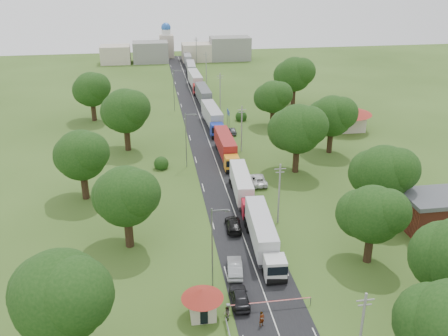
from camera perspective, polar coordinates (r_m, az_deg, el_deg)
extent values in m
plane|color=#314B19|center=(76.16, 0.82, -4.01)|extent=(260.00, 260.00, 0.00)
cube|color=black|center=(94.18, -1.19, 1.52)|extent=(8.00, 200.00, 0.04)
cylinder|color=slate|center=(54.50, 0.48, -15.84)|extent=(0.20, 0.20, 1.10)
cube|color=slate|center=(54.19, 0.48, -15.43)|extent=(0.35, 0.35, 0.25)
cylinder|color=red|center=(54.97, 5.28, -14.96)|extent=(9.00, 0.12, 0.12)
cylinder|color=slate|center=(56.38, 9.86, -14.78)|extent=(0.10, 0.10, 1.00)
cube|color=beige|center=(53.82, -2.46, -15.56)|extent=(2.60, 2.60, 2.40)
cone|color=maroon|center=(52.77, -2.50, -14.13)|extent=(4.40, 4.40, 1.10)
cube|color=black|center=(53.81, -1.03, -15.28)|extent=(0.02, 1.20, 0.90)
cube|color=black|center=(52.94, -2.29, -16.61)|extent=(0.80, 0.02, 1.90)
cylinder|color=slate|center=(107.06, 0.58, 5.38)|extent=(0.12, 0.12, 4.00)
cylinder|color=slate|center=(109.32, 0.38, 5.77)|extent=(0.12, 0.12, 4.00)
cube|color=navy|center=(107.71, 0.48, 6.39)|extent=(0.06, 3.00, 1.00)
cube|color=silver|center=(107.71, 0.48, 6.39)|extent=(0.07, 3.10, 0.06)
cylinder|color=gray|center=(47.09, 15.34, -18.01)|extent=(0.24, 0.24, 9.00)
cube|color=gray|center=(44.73, 15.86, -14.33)|extent=(1.60, 0.10, 0.10)
cube|color=gray|center=(45.03, 15.79, -14.83)|extent=(1.20, 0.10, 0.10)
cylinder|color=gray|center=(69.11, 6.31, -2.99)|extent=(0.24, 0.24, 9.00)
cube|color=gray|center=(67.53, 6.45, -0.10)|extent=(1.60, 0.10, 0.10)
cube|color=gray|center=(67.73, 6.43, -0.48)|extent=(1.20, 0.10, 0.10)
cylinder|color=gray|center=(94.36, 2.03, 4.47)|extent=(0.24, 0.24, 9.00)
cube|color=gray|center=(93.20, 2.06, 6.68)|extent=(1.60, 0.10, 0.10)
cube|color=gray|center=(93.35, 2.06, 6.39)|extent=(1.20, 0.10, 0.10)
cylinder|color=gray|center=(120.83, -0.45, 8.71)|extent=(0.24, 0.24, 9.00)
cube|color=gray|center=(119.93, -0.45, 10.47)|extent=(1.60, 0.10, 0.10)
cube|color=gray|center=(120.04, -0.45, 10.24)|extent=(1.20, 0.10, 0.10)
cylinder|color=gray|center=(147.86, -2.05, 11.41)|extent=(0.24, 0.24, 9.00)
cube|color=gray|center=(147.13, -2.07, 12.86)|extent=(1.60, 0.10, 0.10)
cube|color=gray|center=(147.22, -2.07, 12.67)|extent=(1.20, 0.10, 0.10)
cylinder|color=gray|center=(175.20, -3.18, 13.27)|extent=(0.24, 0.24, 9.00)
cube|color=gray|center=(174.58, -3.20, 14.50)|extent=(1.60, 0.10, 0.10)
cube|color=gray|center=(174.65, -3.20, 14.34)|extent=(1.20, 0.10, 0.10)
cylinder|color=slate|center=(55.80, -1.36, -9.17)|extent=(0.16, 0.16, 10.00)
cube|color=slate|center=(53.53, -0.45, -4.85)|extent=(1.80, 0.10, 0.10)
cube|color=slate|center=(53.71, 0.40, -4.93)|extent=(0.50, 0.22, 0.15)
cylinder|color=slate|center=(87.22, -4.37, 3.16)|extent=(0.16, 0.16, 10.00)
cube|color=slate|center=(85.79, -3.86, 6.14)|extent=(1.80, 0.10, 0.10)
cube|color=slate|center=(85.90, -3.32, 6.07)|extent=(0.50, 0.22, 0.15)
cylinder|color=slate|center=(120.63, -5.76, 8.82)|extent=(0.16, 0.16, 10.00)
cube|color=slate|center=(119.60, -5.41, 11.02)|extent=(1.80, 0.10, 0.10)
cube|color=slate|center=(119.68, -5.02, 10.97)|extent=(0.50, 0.22, 0.15)
sphere|color=#13340E|center=(46.91, 22.73, -15.92)|extent=(6.60, 6.60, 6.60)
sphere|color=#13340E|center=(54.96, 23.95, -9.22)|extent=(7.20, 7.20, 7.20)
cylinder|color=#382616|center=(64.08, 16.19, -8.76)|extent=(1.04, 1.04, 3.85)
sphere|color=#13340E|center=(61.80, 16.67, -5.07)|extent=(7.00, 7.00, 7.00)
sphere|color=#13340E|center=(61.21, 18.20, -4.77)|extent=(5.50, 5.50, 5.50)
sphere|color=#13340E|center=(62.63, 15.32, -5.04)|extent=(6.00, 6.00, 6.00)
cylinder|color=#382616|center=(74.23, 17.34, -4.11)|extent=(1.08, 1.08, 4.20)
sphere|color=#13340E|center=(72.10, 17.82, -0.49)|extent=(7.70, 7.70, 7.70)
sphere|color=#13340E|center=(71.51, 19.27, -0.17)|extent=(6.05, 6.05, 6.05)
sphere|color=#13340E|center=(72.98, 16.54, -0.51)|extent=(6.60, 6.60, 6.60)
cylinder|color=#382616|center=(86.86, 8.22, 0.96)|extent=(1.12, 1.12, 4.55)
sphere|color=#13340E|center=(84.92, 8.43, 4.44)|extent=(8.40, 8.40, 8.40)
sphere|color=#13340E|center=(84.00, 9.68, 4.80)|extent=(6.60, 6.60, 6.60)
sphere|color=#13340E|center=(86.14, 7.36, 4.35)|extent=(7.20, 7.20, 7.20)
cylinder|color=#382616|center=(96.79, 12.00, 2.94)|extent=(1.08, 1.08, 4.20)
sphere|color=#13340E|center=(95.17, 12.25, 5.83)|extent=(7.70, 7.70, 7.70)
sphere|color=#13340E|center=(94.45, 13.31, 6.13)|extent=(6.05, 6.05, 6.05)
sphere|color=#13340E|center=(96.18, 11.33, 5.75)|extent=(6.60, 6.60, 6.60)
cylinder|color=#382616|center=(110.14, 5.54, 5.75)|extent=(1.04, 1.04, 3.85)
sphere|color=#13340E|center=(108.83, 5.64, 8.10)|extent=(7.00, 7.00, 7.00)
sphere|color=#13340E|center=(108.01, 6.43, 8.36)|extent=(5.50, 5.50, 5.50)
sphere|color=#13340E|center=(109.89, 4.96, 8.00)|extent=(6.00, 6.00, 6.00)
cylinder|color=#382616|center=(126.25, 7.91, 8.09)|extent=(1.12, 1.12, 4.55)
sphere|color=#13340E|center=(124.92, 8.05, 10.56)|extent=(8.40, 8.40, 8.40)
sphere|color=#13340E|center=(124.04, 8.91, 10.84)|extent=(6.60, 6.60, 6.60)
sphere|color=#13340E|center=(126.12, 7.31, 10.44)|extent=(7.20, 7.20, 7.20)
sphere|color=#13340E|center=(46.44, -18.24, -13.78)|extent=(8.40, 8.40, 8.40)
sphere|color=#13340E|center=(44.71, -16.67, -13.73)|extent=(6.60, 6.60, 6.60)
sphere|color=#13340E|center=(48.21, -19.33, -13.31)|extent=(7.20, 7.20, 7.20)
cylinder|color=#382616|center=(65.64, -10.81, -7.19)|extent=(1.08, 1.08, 4.20)
sphere|color=#13340E|center=(63.23, -11.16, -3.18)|extent=(7.70, 7.70, 7.70)
sphere|color=#13340E|center=(61.82, -9.97, -2.87)|extent=(6.05, 6.05, 6.05)
sphere|color=#13340E|center=(64.78, -12.06, -3.13)|extent=(6.60, 6.60, 6.60)
cylinder|color=#382616|center=(79.59, -15.62, -1.99)|extent=(1.08, 1.08, 4.20)
sphere|color=#13340E|center=(77.61, -16.02, 1.43)|extent=(7.70, 7.70, 7.70)
sphere|color=#13340E|center=(76.13, -15.16, 1.77)|extent=(6.05, 6.05, 6.05)
sphere|color=#13340E|center=(79.24, -16.66, 1.38)|extent=(6.60, 6.60, 6.60)
cylinder|color=#382616|center=(97.47, -10.98, 3.28)|extent=(1.12, 1.12, 4.55)
sphere|color=#13340E|center=(95.74, -11.23, 6.42)|extent=(8.40, 8.40, 8.40)
sphere|color=#13340E|center=(94.28, -10.38, 6.79)|extent=(6.60, 6.60, 6.60)
sphere|color=#13340E|center=(97.41, -11.89, 6.28)|extent=(7.20, 7.20, 7.20)
cylinder|color=#382616|center=(117.12, -14.67, 6.26)|extent=(1.08, 1.08, 4.20)
sphere|color=#13340E|center=(115.79, -14.92, 8.68)|extent=(7.70, 7.70, 7.70)
sphere|color=#13340E|center=(114.39, -14.32, 8.99)|extent=(6.05, 6.05, 6.05)
sphere|color=#13340E|center=(117.37, -15.38, 8.54)|extent=(6.60, 6.60, 6.60)
cube|color=maroon|center=(73.86, 22.88, -4.93)|extent=(8.00, 6.00, 4.60)
cube|color=#47494F|center=(72.75, 23.19, -3.12)|extent=(8.60, 6.60, 0.60)
cube|color=beige|center=(110.22, 13.80, 5.23)|extent=(7.00, 5.00, 4.00)
cone|color=maroon|center=(109.39, 13.94, 6.67)|extent=(10.08, 10.08, 1.80)
cube|color=gray|center=(179.49, -8.39, 12.98)|extent=(12.00, 8.00, 7.00)
cube|color=beige|center=(180.41, -3.17, 13.08)|extent=(10.00, 8.00, 6.00)
cube|color=gray|center=(181.78, 0.70, 13.51)|extent=(14.00, 8.00, 8.00)
cube|color=beige|center=(179.89, -12.29, 12.57)|extent=(10.00, 8.00, 6.00)
cube|color=beige|center=(187.43, -6.56, 13.66)|extent=(5.00, 5.00, 8.00)
cylinder|color=silver|center=(186.66, -6.63, 15.17)|extent=(3.20, 3.20, 2.00)
sphere|color=#2659B2|center=(186.45, -6.66, 15.66)|extent=(3.40, 3.40, 3.40)
cube|color=silver|center=(59.01, 5.84, -11.26)|extent=(2.61, 2.61, 2.56)
cube|color=black|center=(57.83, 6.16, -11.65)|extent=(2.35, 0.17, 1.13)
cube|color=slate|center=(58.68, 6.09, -12.73)|extent=(2.27, 0.39, 0.36)
cube|color=slate|center=(65.28, 4.26, -8.34)|extent=(3.10, 11.92, 0.31)
cube|color=silver|center=(64.59, 4.25, -6.81)|extent=(3.33, 12.24, 3.08)
cylinder|color=black|center=(58.91, 6.02, -12.63)|extent=(2.41, 1.03, 1.03)
cylinder|color=black|center=(60.36, 5.58, -11.62)|extent=(2.41, 1.03, 1.03)
cylinder|color=black|center=(68.41, 3.59, -6.97)|extent=(2.41, 1.03, 1.03)
cylinder|color=black|center=(69.71, 3.33, -6.34)|extent=(2.41, 1.03, 1.03)
cube|color=red|center=(71.46, 3.02, -4.64)|extent=(2.45, 2.45, 2.42)
cube|color=black|center=(70.29, 3.21, -4.84)|extent=(2.22, 0.15, 1.06)
cube|color=slate|center=(70.97, 3.18, -5.75)|extent=(2.14, 0.38, 0.34)
cube|color=slate|center=(77.72, 2.01, -2.84)|extent=(2.88, 11.23, 0.29)
cube|color=silver|center=(77.23, 1.98, -1.58)|extent=(3.09, 11.53, 2.90)
cylinder|color=black|center=(71.20, 3.14, -5.69)|extent=(2.27, 0.97, 0.97)
cylinder|color=black|center=(72.69, 2.86, -5.03)|extent=(2.27, 0.97, 0.97)
cylinder|color=black|center=(80.82, 1.56, -1.95)|extent=(2.27, 0.97, 0.97)
cylinder|color=black|center=(82.11, 1.38, -1.52)|extent=(2.27, 0.97, 0.97)
cube|color=orange|center=(86.39, 0.88, 0.57)|extent=(2.43, 2.43, 2.52)
cube|color=black|center=(85.14, 1.02, 0.47)|extent=(2.31, 0.03, 1.11)
cube|color=slate|center=(85.73, 1.01, -0.35)|extent=(2.21, 0.26, 0.35)
cube|color=slate|center=(93.13, 0.16, 1.77)|extent=(2.37, 11.58, 0.30)
cube|color=maroon|center=(92.76, 0.13, 2.87)|extent=(2.58, 11.89, 3.02)
cylinder|color=black|center=(85.98, 0.98, -0.31)|extent=(2.36, 1.01, 1.01)
cylinder|color=black|center=(87.62, 0.78, 0.16)|extent=(2.36, 1.01, 1.01)
cylinder|color=black|center=(96.46, -0.16, 2.39)|extent=(2.36, 1.01, 1.01)
cylinder|color=black|center=(97.86, -0.30, 2.70)|extent=(2.36, 1.01, 1.01)
cube|color=#19309B|center=(102.62, -0.81, 4.37)|extent=(2.67, 2.67, 2.66)
cube|color=black|center=(101.29, -0.71, 4.34)|extent=(2.44, 0.14, 1.17)
cube|color=slate|center=(101.83, -0.71, 3.58)|extent=(2.35, 0.36, 0.37)
cube|color=slate|center=(109.88, -1.35, 5.20)|extent=(3.02, 12.33, 0.32)
cube|color=#A9A8AD|center=(109.60, -1.38, 6.20)|extent=(3.25, 12.66, 3.19)
cylinder|color=black|center=(102.09, -0.73, 3.61)|extent=(2.50, 1.06, 1.06)
cylinder|color=black|center=(103.88, -0.88, 3.96)|extent=(2.50, 1.06, 1.06)
cylinder|color=black|center=(113.48, -1.59, 5.64)|extent=(2.50, 1.06, 1.06)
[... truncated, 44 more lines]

